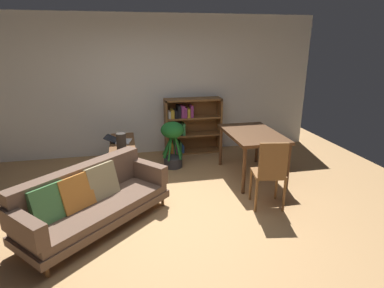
% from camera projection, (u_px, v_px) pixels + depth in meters
% --- Properties ---
extents(ground_plane, '(8.16, 8.16, 0.00)m').
position_uv_depth(ground_plane, '(169.00, 218.00, 4.12)').
color(ground_plane, tan).
extents(back_wall_panel, '(6.80, 0.10, 2.70)m').
position_uv_depth(back_wall_panel, '(148.00, 86.00, 6.20)').
color(back_wall_panel, silver).
rests_on(back_wall_panel, ground_plane).
extents(fabric_couch, '(1.89, 1.81, 0.74)m').
position_uv_depth(fabric_couch, '(91.00, 199.00, 3.87)').
color(fabric_couch, brown).
rests_on(fabric_couch, ground_plane).
extents(media_console, '(0.41, 1.20, 0.58)m').
position_uv_depth(media_console, '(123.00, 159.00, 5.37)').
color(media_console, brown).
rests_on(media_console, ground_plane).
extents(open_laptop, '(0.48, 0.37, 0.10)m').
position_uv_depth(open_laptop, '(119.00, 140.00, 5.33)').
color(open_laptop, silver).
rests_on(open_laptop, media_console).
extents(desk_speaker, '(0.15, 0.15, 0.26)m').
position_uv_depth(desk_speaker, '(121.00, 141.00, 4.93)').
color(desk_speaker, '#2D2823').
rests_on(desk_speaker, media_console).
extents(potted_floor_plant, '(0.41, 0.41, 0.85)m').
position_uv_depth(potted_floor_plant, '(173.00, 140.00, 5.65)').
color(potted_floor_plant, '#333338').
rests_on(potted_floor_plant, ground_plane).
extents(dining_table, '(0.82, 1.27, 0.77)m').
position_uv_depth(dining_table, '(252.00, 137.00, 5.21)').
color(dining_table, '#56351E').
rests_on(dining_table, ground_plane).
extents(dining_chair_near, '(0.47, 0.45, 0.98)m').
position_uv_depth(dining_chair_near, '(270.00, 171.00, 4.21)').
color(dining_chair_near, brown).
rests_on(dining_chair_near, ground_plane).
extents(bookshelf, '(1.14, 0.33, 1.12)m').
position_uv_depth(bookshelf, '(188.00, 126.00, 6.43)').
color(bookshelf, brown).
rests_on(bookshelf, ground_plane).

